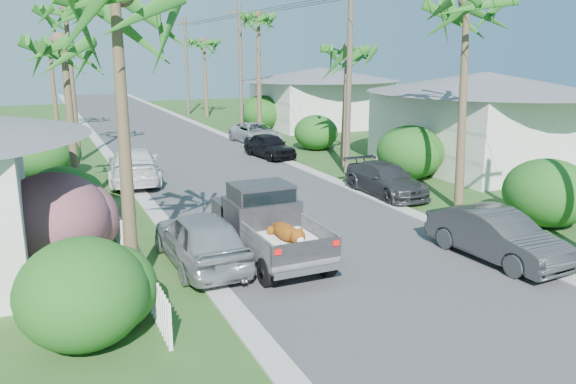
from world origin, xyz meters
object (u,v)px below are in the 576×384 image
palm_r_b (347,49)px  parked_car_ln (200,239)px  parked_car_rf (269,146)px  palm_r_d (204,41)px  palm_r_c (258,16)px  house_right_far (320,99)px  pickup_truck (265,221)px  parked_car_rn (496,236)px  utility_pole_b (349,78)px  parked_car_rd (256,133)px  parked_car_lf (134,166)px  palm_l_c (65,9)px  utility_pole_c (241,70)px  utility_pole_d (187,65)px  house_right_near (482,123)px  palm_l_d (49,43)px  palm_l_b (63,41)px  palm_r_a (470,4)px  parked_car_rm (386,180)px

palm_r_b → parked_car_ln: bearing=-135.0°
parked_car_rf → parked_car_ln: parked_car_ln is taller
parked_car_ln → palm_r_d: 37.79m
palm_r_c → palm_r_b: bearing=-87.9°
palm_r_d → house_right_far: bearing=-57.0°
parked_car_ln → house_right_far: 30.98m
palm_r_c → pickup_truck: bearing=-111.2°
parked_car_rn → utility_pole_b: bearing=76.6°
parked_car_rd → parked_car_lf: size_ratio=0.88×
palm_r_d → palm_l_c: bearing=-124.8°
house_right_far → utility_pole_c: utility_pole_c is taller
utility_pole_c → utility_pole_d: 15.00m
house_right_near → house_right_far: size_ratio=1.00×
parked_car_rf → parked_car_rd: size_ratio=0.81×
parked_car_rd → palm_l_d: (-11.50, 10.31, 5.77)m
palm_r_b → parked_car_rn: bearing=-102.3°
parked_car_rf → utility_pole_d: size_ratio=0.43×
palm_r_d → utility_pole_b: size_ratio=0.89×
palm_r_b → house_right_far: (6.40, 15.00, -3.83)m
house_right_near → palm_l_d: bearing=131.6°
pickup_truck → parked_car_rf: (6.09, 14.33, -0.34)m
house_right_near → utility_pole_b: (-7.40, 1.00, 2.38)m
parked_car_rn → palm_r_c: (2.60, 24.81, 7.40)m
palm_r_d → utility_pole_c: (-0.90, -12.00, -2.14)m
parked_car_ln → utility_pole_c: bearing=-113.3°
pickup_truck → utility_pole_c: bearing=71.8°
palm_l_b → palm_r_d: palm_r_d is taller
palm_r_d → house_right_far: palm_r_d is taller
parked_car_lf → house_right_far: 22.52m
palm_l_d → utility_pole_c: bearing=-26.4°
parked_car_rf → house_right_far: 14.61m
parked_car_rd → palm_l_b: palm_l_b is taller
parked_car_rd → parked_car_rf: bearing=-104.5°
palm_l_d → utility_pole_d: utility_pole_d is taller
palm_r_c → utility_pole_c: size_ratio=1.04×
palm_r_b → utility_pole_b: bearing=-116.6°
parked_car_rd → palm_l_d: 16.49m
palm_r_d → house_right_far: (6.50, -10.00, -4.62)m
house_right_near → utility_pole_c: utility_pole_c is taller
parked_car_rf → palm_l_d: bearing=117.1°
parked_car_rn → utility_pole_c: utility_pole_c is taller
palm_l_d → house_right_far: palm_l_d is taller
parked_car_rn → parked_car_ln: 8.35m
pickup_truck → utility_pole_b: 12.20m
parked_car_ln → palm_r_a: 12.52m
palm_r_d → palm_l_d: bearing=-155.2°
parked_car_rm → pickup_truck: bearing=-148.0°
utility_pole_b → utility_pole_d: (0.00, 30.00, 0.00)m
palm_r_b → house_right_near: 7.99m
parked_car_lf → utility_pole_b: utility_pole_b is taller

